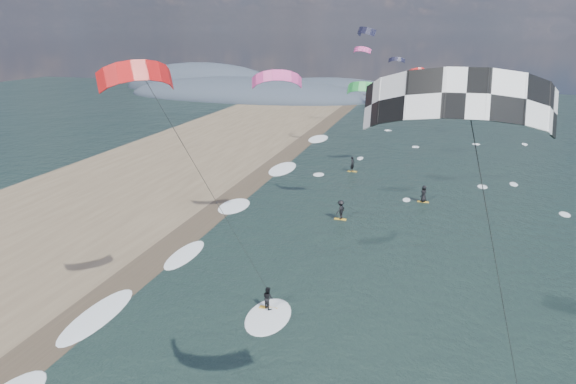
% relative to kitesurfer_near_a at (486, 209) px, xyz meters
% --- Properties ---
extents(wet_sand_strip, '(3.00, 240.00, 0.00)m').
position_rel_kitesurfer_near_a_xyz_m(wet_sand_strip, '(-20.61, 12.73, -12.31)').
color(wet_sand_strip, '#382D23').
rests_on(wet_sand_strip, ground).
extents(coastal_hills, '(80.00, 41.00, 15.00)m').
position_rel_kitesurfer_near_a_xyz_m(coastal_hills, '(-53.45, 110.59, -12.31)').
color(coastal_hills, '#3D4756').
rests_on(coastal_hills, ground).
extents(kitesurfer_near_a, '(7.78, 8.39, 16.11)m').
position_rel_kitesurfer_near_a_xyz_m(kitesurfer_near_a, '(0.00, 0.00, 0.00)').
color(kitesurfer_near_a, gold).
rests_on(kitesurfer_near_a, ground).
extents(kitesurfer_near_b, '(6.76, 8.97, 15.67)m').
position_rel_kitesurfer_near_a_xyz_m(kitesurfer_near_b, '(-12.46, 8.40, -2.49)').
color(kitesurfer_near_b, gold).
rests_on(kitesurfer_near_b, ground).
extents(far_kitesurfers, '(9.82, 16.70, 1.86)m').
position_rel_kitesurfer_near_a_xyz_m(far_kitesurfers, '(-7.25, 33.58, -11.40)').
color(far_kitesurfers, gold).
rests_on(far_kitesurfers, ground).
extents(bg_kite_field, '(12.94, 75.14, 10.32)m').
position_rel_kitesurfer_near_a_xyz_m(bg_kite_field, '(-9.78, 58.49, -0.49)').
color(bg_kite_field, teal).
rests_on(bg_kite_field, ground).
extents(shoreline_surf, '(2.40, 79.40, 0.11)m').
position_rel_kitesurfer_near_a_xyz_m(shoreline_surf, '(-19.41, 17.48, -12.31)').
color(shoreline_surf, white).
rests_on(shoreline_surf, ground).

